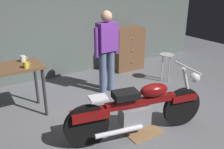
% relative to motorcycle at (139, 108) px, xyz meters
% --- Properties ---
extents(ground_plane, '(12.00, 12.00, 0.00)m').
position_rel_motorcycle_xyz_m(ground_plane, '(0.16, 0.23, -0.45)').
color(ground_plane, slate).
extents(back_wall, '(8.00, 0.12, 3.10)m').
position_rel_motorcycle_xyz_m(back_wall, '(0.16, 3.03, 1.10)').
color(back_wall, '#56605B').
rests_on(back_wall, ground_plane).
extents(workbench, '(1.30, 0.64, 0.90)m').
position_rel_motorcycle_xyz_m(workbench, '(-1.60, 1.54, 0.34)').
color(workbench, brown).
rests_on(workbench, ground_plane).
extents(motorcycle, '(2.16, 0.73, 1.00)m').
position_rel_motorcycle_xyz_m(motorcycle, '(0.00, 0.00, 0.00)').
color(motorcycle, black).
rests_on(motorcycle, ground_plane).
extents(person_standing, '(0.57, 0.24, 1.67)m').
position_rel_motorcycle_xyz_m(person_standing, '(0.39, 1.60, 0.48)').
color(person_standing, slate).
rests_on(person_standing, ground_plane).
extents(shop_stool, '(0.32, 0.32, 0.64)m').
position_rel_motorcycle_xyz_m(shop_stool, '(1.84, 1.39, 0.05)').
color(shop_stool, '#B2B2B7').
rests_on(shop_stool, ground_plane).
extents(wooden_dresser, '(0.80, 0.47, 1.10)m').
position_rel_motorcycle_xyz_m(wooden_dresser, '(1.55, 2.53, 0.10)').
color(wooden_dresser, brown).
rests_on(wooden_dresser, ground_plane).
extents(drip_tray, '(0.56, 0.40, 0.01)m').
position_rel_motorcycle_xyz_m(drip_tray, '(0.10, 0.01, -0.44)').
color(drip_tray, olive).
rests_on(drip_tray, ground_plane).
extents(mug_yellow_tall, '(0.11, 0.08, 0.10)m').
position_rel_motorcycle_xyz_m(mug_yellow_tall, '(-1.24, 1.33, 0.50)').
color(mug_yellow_tall, yellow).
rests_on(mug_yellow_tall, workbench).
extents(mug_white_ceramic, '(0.12, 0.09, 0.11)m').
position_rel_motorcycle_xyz_m(mug_white_ceramic, '(-1.21, 1.68, 0.50)').
color(mug_white_ceramic, white).
rests_on(mug_white_ceramic, workbench).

